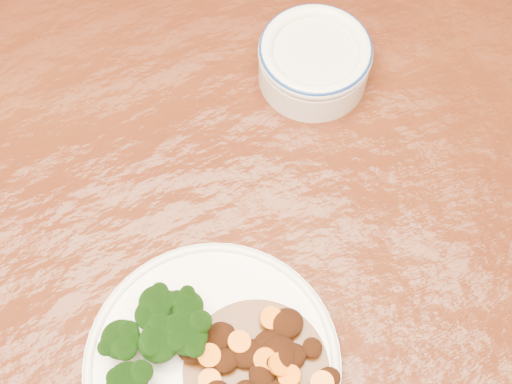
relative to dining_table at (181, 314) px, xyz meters
name	(u,v)px	position (x,y,z in m)	size (l,w,h in m)	color
dining_table	(181,314)	(0.00, 0.00, 0.00)	(1.54, 0.96, 0.75)	#4C200D
dinner_plate	(212,364)	(0.01, -0.09, 0.09)	(0.25, 0.25, 0.02)	white
broccoli_florets	(154,336)	(-0.03, -0.05, 0.12)	(0.11, 0.10, 0.04)	#688D49
mince_stew	(252,365)	(0.04, -0.11, 0.10)	(0.14, 0.14, 0.03)	#4C2208
dip_bowl	(314,60)	(0.25, 0.18, 0.11)	(0.13, 0.13, 0.06)	white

